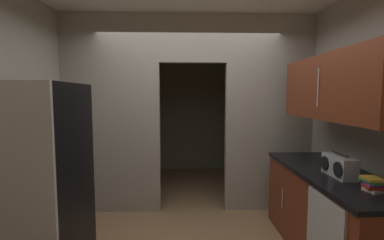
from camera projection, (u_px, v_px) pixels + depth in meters
name	position (u px, v px, depth m)	size (l,w,h in m)	color
kitchen_partition	(188.00, 109.00, 3.87)	(3.50, 0.12, 2.77)	#9E998C
adjoining_room_shell	(187.00, 109.00, 5.49)	(3.50, 2.31, 2.77)	gray
refrigerator	(22.00, 197.00, 2.11)	(0.85, 0.79, 1.75)	black
lower_cabinet_run	(331.00, 215.00, 2.77)	(0.70, 1.87, 0.90)	maroon
upper_cabinet_counterside	(337.00, 87.00, 2.65)	(0.36, 1.68, 0.63)	maroon
boombox	(339.00, 166.00, 2.56)	(0.16, 0.38, 0.22)	#B2B2B7
book_stack	(372.00, 184.00, 2.16)	(0.13, 0.17, 0.11)	beige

